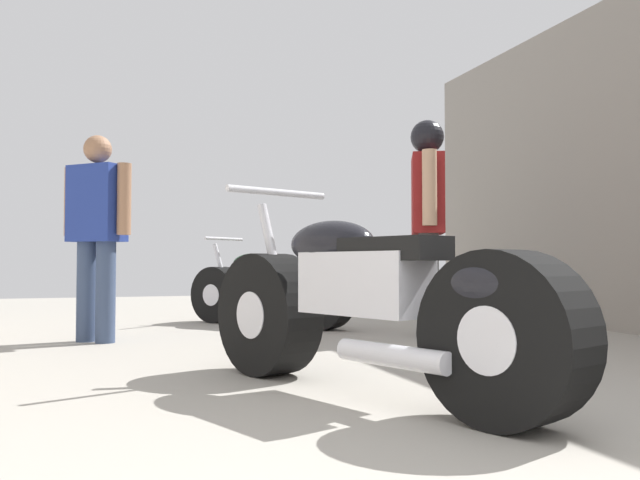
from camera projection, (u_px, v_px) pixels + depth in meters
The scene contains 5 objects.
ground_plane at pixel (286, 366), 3.86m from camera, with size 16.96×16.96×0.00m, color #9E998E.
motorcycle_maroon_cruiser at pixel (370, 305), 2.96m from camera, with size 1.07×2.10×1.02m.
motorcycle_black_naked at pixel (271, 289), 6.29m from camera, with size 1.32×1.62×0.88m.
mechanic_in_blue at pixel (97, 225), 5.04m from camera, with size 0.54×0.51×1.61m.
mechanic_with_helmet at pixel (428, 207), 5.40m from camera, with size 0.43×0.69×1.81m.
Camera 1 is at (-1.03, -0.21, 0.61)m, focal length 36.41 mm.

